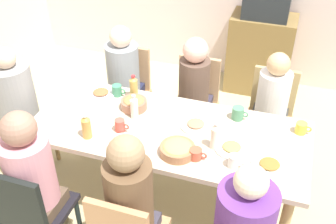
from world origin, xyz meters
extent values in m
plane|color=#BDB285|center=(0.00, 0.00, 0.00)|extent=(5.96, 5.96, 0.00)
cube|color=#C5B29A|center=(0.00, 0.00, 0.75)|extent=(2.04, 0.86, 0.04)
cylinder|color=tan|center=(-0.92, -0.33, 0.36)|extent=(0.07, 0.07, 0.73)
cylinder|color=tan|center=(-0.92, 0.33, 0.36)|extent=(0.07, 0.07, 0.73)
cylinder|color=tan|center=(0.92, 0.33, 0.36)|extent=(0.07, 0.07, 0.73)
sphere|color=beige|center=(0.68, -0.73, 1.14)|extent=(0.18, 0.18, 0.18)
cube|color=tan|center=(-0.68, 0.73, 0.44)|extent=(0.40, 0.40, 0.04)
cylinder|color=tan|center=(-0.51, 0.90, 0.21)|extent=(0.04, 0.04, 0.43)
cylinder|color=tan|center=(-0.85, 0.90, 0.21)|extent=(0.04, 0.04, 0.43)
cylinder|color=tan|center=(-0.51, 0.56, 0.21)|extent=(0.04, 0.04, 0.43)
cylinder|color=tan|center=(-0.85, 0.56, 0.21)|extent=(0.04, 0.04, 0.43)
cube|color=tan|center=(-0.68, 0.91, 0.68)|extent=(0.38, 0.04, 0.45)
cylinder|color=#2A2F4E|center=(-0.60, 0.63, 0.23)|extent=(0.09, 0.09, 0.45)
cylinder|color=#292C52|center=(-0.76, 0.63, 0.23)|extent=(0.09, 0.09, 0.45)
cube|color=#252946|center=(-0.68, 0.73, 0.50)|extent=(0.30, 0.30, 0.10)
cylinder|color=#8E99A2|center=(-0.68, 0.73, 0.77)|extent=(0.30, 0.30, 0.44)
sphere|color=beige|center=(-0.68, 0.73, 1.08)|extent=(0.19, 0.19, 0.19)
cylinder|color=brown|center=(0.00, -0.73, 0.79)|extent=(0.29, 0.29, 0.49)
sphere|color=#A07E5A|center=(0.00, -0.73, 1.13)|extent=(0.21, 0.21, 0.21)
cube|color=black|center=(-0.68, -0.73, 0.44)|extent=(0.40, 0.40, 0.04)
cylinder|color=black|center=(-0.85, -0.56, 0.21)|extent=(0.04, 0.04, 0.43)
cylinder|color=black|center=(-0.51, -0.56, 0.21)|extent=(0.04, 0.04, 0.43)
cube|color=black|center=(-0.68, -0.91, 0.68)|extent=(0.38, 0.04, 0.45)
cylinder|color=brown|center=(-0.76, -0.63, 0.23)|extent=(0.09, 0.09, 0.45)
cylinder|color=brown|center=(-0.60, -0.63, 0.23)|extent=(0.09, 0.09, 0.45)
cube|color=brown|center=(-0.68, -0.73, 0.50)|extent=(0.30, 0.30, 0.10)
cylinder|color=pink|center=(-0.68, -0.73, 0.79)|extent=(0.31, 0.31, 0.49)
sphere|color=#9D735F|center=(-0.68, -0.73, 1.14)|extent=(0.22, 0.22, 0.22)
cube|color=tan|center=(0.00, 0.73, 0.44)|extent=(0.40, 0.40, 0.04)
cylinder|color=tan|center=(0.17, 0.90, 0.21)|extent=(0.04, 0.04, 0.43)
cylinder|color=tan|center=(-0.17, 0.90, 0.21)|extent=(0.04, 0.04, 0.43)
cylinder|color=tan|center=(0.17, 0.56, 0.21)|extent=(0.04, 0.04, 0.43)
cylinder|color=tan|center=(-0.17, 0.56, 0.21)|extent=(0.04, 0.04, 0.43)
cube|color=tan|center=(0.00, 0.91, 0.68)|extent=(0.38, 0.04, 0.45)
cylinder|color=#2D3B4B|center=(0.08, 0.63, 0.23)|extent=(0.09, 0.09, 0.45)
cylinder|color=#332B51|center=(-0.08, 0.63, 0.23)|extent=(0.09, 0.09, 0.45)
cube|color=#373245|center=(0.00, 0.73, 0.50)|extent=(0.30, 0.30, 0.10)
cylinder|color=brown|center=(0.00, 0.73, 0.75)|extent=(0.27, 0.27, 0.41)
sphere|color=beige|center=(0.00, 0.73, 1.06)|extent=(0.22, 0.22, 0.22)
cube|color=tan|center=(0.68, 0.73, 0.44)|extent=(0.40, 0.40, 0.04)
cylinder|color=tan|center=(0.85, 0.90, 0.21)|extent=(0.04, 0.04, 0.43)
cylinder|color=tan|center=(0.51, 0.90, 0.21)|extent=(0.04, 0.04, 0.43)
cylinder|color=tan|center=(0.85, 0.56, 0.21)|extent=(0.04, 0.04, 0.43)
cylinder|color=tan|center=(0.51, 0.56, 0.21)|extent=(0.04, 0.04, 0.43)
cube|color=tan|center=(0.68, 0.91, 0.68)|extent=(0.38, 0.04, 0.45)
cylinder|color=#46474C|center=(0.76, 0.63, 0.23)|extent=(0.09, 0.09, 0.45)
cylinder|color=#403640|center=(0.60, 0.63, 0.23)|extent=(0.09, 0.09, 0.45)
cube|color=#363838|center=(0.68, 0.73, 0.50)|extent=(0.30, 0.30, 0.10)
cylinder|color=silver|center=(0.68, 0.73, 0.75)|extent=(0.27, 0.27, 0.41)
sphere|color=tan|center=(0.68, 0.73, 1.04)|extent=(0.19, 0.19, 0.19)
cube|color=tan|center=(-1.32, 0.00, 0.44)|extent=(0.40, 0.40, 0.04)
cylinder|color=tan|center=(-1.49, 0.17, 0.21)|extent=(0.04, 0.04, 0.43)
cylinder|color=tan|center=(-1.49, -0.17, 0.21)|extent=(0.04, 0.04, 0.43)
cylinder|color=tan|center=(-1.15, 0.17, 0.21)|extent=(0.04, 0.04, 0.43)
cylinder|color=tan|center=(-1.15, -0.17, 0.21)|extent=(0.04, 0.04, 0.43)
cylinder|color=#2B3146|center=(-1.22, 0.08, 0.23)|extent=(0.09, 0.09, 0.45)
cylinder|color=#2C3050|center=(-1.22, -0.08, 0.23)|extent=(0.09, 0.09, 0.45)
cube|color=#2F3755|center=(-1.32, 0.00, 0.50)|extent=(0.30, 0.30, 0.10)
cylinder|color=gray|center=(-1.32, 0.00, 0.80)|extent=(0.33, 0.33, 0.50)
sphere|color=beige|center=(-1.32, 0.00, 1.13)|extent=(0.17, 0.17, 0.17)
cylinder|color=white|center=(0.49, -0.08, 0.78)|extent=(0.23, 0.23, 0.01)
ellipsoid|color=tan|center=(0.49, -0.08, 0.79)|extent=(0.13, 0.13, 0.02)
cylinder|color=white|center=(-0.67, 0.26, 0.78)|extent=(0.23, 0.23, 0.01)
ellipsoid|color=#AA633A|center=(-0.67, 0.26, 0.79)|extent=(0.13, 0.13, 0.02)
cylinder|color=silver|center=(0.19, 0.09, 0.78)|extent=(0.23, 0.23, 0.01)
ellipsoid|color=tan|center=(0.19, 0.09, 0.79)|extent=(0.13, 0.13, 0.02)
cylinder|color=silver|center=(-0.24, -0.27, 0.78)|extent=(0.23, 0.23, 0.01)
ellipsoid|color=tan|center=(-0.24, -0.27, 0.79)|extent=(0.12, 0.12, 0.02)
cylinder|color=white|center=(0.75, -0.18, 0.78)|extent=(0.24, 0.24, 0.01)
ellipsoid|color=#A36D2E|center=(0.75, -0.18, 0.79)|extent=(0.13, 0.13, 0.02)
cylinder|color=#996851|center=(-0.34, 0.16, 0.80)|extent=(0.20, 0.20, 0.07)
ellipsoid|color=#B77947|center=(-0.34, 0.16, 0.84)|extent=(0.16, 0.16, 0.04)
cylinder|color=#A26E49|center=(0.15, -0.24, 0.80)|extent=(0.24, 0.24, 0.06)
ellipsoid|color=tan|center=(0.15, -0.24, 0.83)|extent=(0.19, 0.19, 0.04)
cylinder|color=yellow|center=(0.92, 0.26, 0.81)|extent=(0.08, 0.08, 0.08)
torus|color=gold|center=(0.97, 0.26, 0.81)|extent=(0.05, 0.01, 0.05)
cylinder|color=#4F8E67|center=(0.46, 0.28, 0.82)|extent=(0.09, 0.09, 0.10)
torus|color=#4E8C63|center=(0.51, 0.28, 0.82)|extent=(0.05, 0.01, 0.05)
cylinder|color=#C2543B|center=(0.27, -0.25, 0.80)|extent=(0.09, 0.09, 0.07)
torus|color=#D25240|center=(0.33, -0.25, 0.80)|extent=(0.05, 0.01, 0.05)
cylinder|color=#D65244|center=(-0.32, -0.13, 0.82)|extent=(0.07, 0.07, 0.10)
torus|color=#C84C3B|center=(-0.27, -0.13, 0.82)|extent=(0.05, 0.01, 0.05)
cylinder|color=#408B68|center=(-0.54, 0.30, 0.81)|extent=(0.08, 0.08, 0.09)
torus|color=#458D60|center=(-0.49, 0.30, 0.81)|extent=(0.05, 0.01, 0.05)
cylinder|color=white|center=(0.53, -0.25, 0.81)|extent=(0.07, 0.07, 0.09)
torus|color=white|center=(0.57, -0.25, 0.81)|extent=(0.05, 0.01, 0.05)
cylinder|color=silver|center=(-0.28, 0.05, 0.85)|extent=(0.06, 0.06, 0.16)
cone|color=silver|center=(-0.28, 0.05, 0.94)|extent=(0.05, 0.05, 0.03)
cylinder|color=silver|center=(-0.28, 0.05, 0.96)|extent=(0.03, 0.03, 0.01)
cylinder|color=gold|center=(-0.51, -0.27, 0.84)|extent=(0.07, 0.07, 0.15)
cone|color=gold|center=(-0.51, -0.27, 0.93)|extent=(0.06, 0.06, 0.03)
cylinder|color=silver|center=(-0.51, -0.27, 0.95)|extent=(0.03, 0.03, 0.01)
cylinder|color=white|center=(0.37, -0.10, 0.85)|extent=(0.06, 0.06, 0.17)
cone|color=beige|center=(0.37, -0.10, 0.95)|extent=(0.06, 0.06, 0.03)
cylinder|color=white|center=(0.37, -0.10, 0.97)|extent=(0.03, 0.03, 0.01)
cylinder|color=tan|center=(-0.39, 0.31, 0.85)|extent=(0.06, 0.06, 0.16)
cone|color=#D0934A|center=(-0.39, 0.31, 0.95)|extent=(0.06, 0.06, 0.03)
cylinder|color=red|center=(-0.39, 0.31, 0.97)|extent=(0.03, 0.03, 0.01)
cube|color=olive|center=(0.42, 2.04, 0.45)|extent=(0.70, 0.44, 0.90)
cube|color=#252B30|center=(0.42, 2.04, 1.04)|extent=(0.48, 0.36, 0.28)
camera|label=1|loc=(0.74, -2.22, 2.58)|focal=43.23mm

